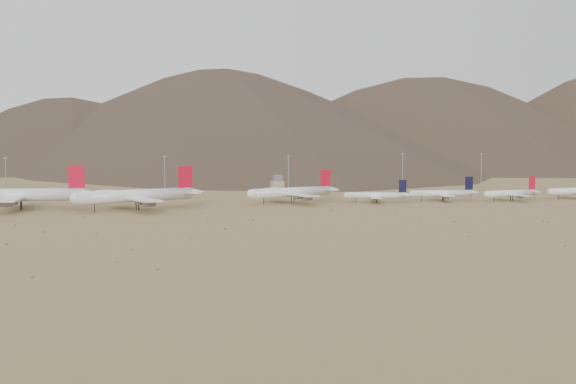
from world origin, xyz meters
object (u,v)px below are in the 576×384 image
object	(u,v)px
control_tower	(277,185)
narrowbody_a	(378,195)
widebody_centre	(136,195)
widebody_east	(292,192)
widebody_west	(19,195)
narrowbody_b	(444,193)

from	to	relation	value
control_tower	narrowbody_a	bearing A→B (deg)	-67.85
control_tower	widebody_centre	bearing A→B (deg)	-136.13
widebody_east	narrowbody_a	size ratio (longest dim) A/B	1.56
widebody_east	narrowbody_a	distance (m)	50.69
widebody_west	control_tower	world-z (taller)	widebody_west
narrowbody_a	narrowbody_b	xyz separation A→B (m)	(42.56, 0.18, 0.36)
widebody_west	widebody_east	world-z (taller)	widebody_west
widebody_east	narrowbody_b	xyz separation A→B (m)	(92.07, -10.49, -1.82)
widebody_east	narrowbody_a	bearing A→B (deg)	-29.94
widebody_west	narrowbody_b	bearing A→B (deg)	5.21
widebody_centre	narrowbody_a	bearing A→B (deg)	-14.21
narrowbody_a	widebody_centre	bearing A→B (deg)	-160.33
narrowbody_a	widebody_west	bearing A→B (deg)	-166.16
narrowbody_a	widebody_east	bearing A→B (deg)	-175.57
widebody_centre	narrowbody_a	size ratio (longest dim) A/B	1.86
widebody_west	narrowbody_b	size ratio (longest dim) A/B	1.79
narrowbody_a	control_tower	size ratio (longest dim) A/B	3.32
narrowbody_a	control_tower	world-z (taller)	narrowbody_a
widebody_centre	control_tower	distance (m)	143.27
widebody_centre	narrowbody_a	world-z (taller)	widebody_centre
widebody_west	widebody_centre	bearing A→B (deg)	-8.52
widebody_centre	widebody_east	xyz separation A→B (m)	(91.09, 18.22, -1.27)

